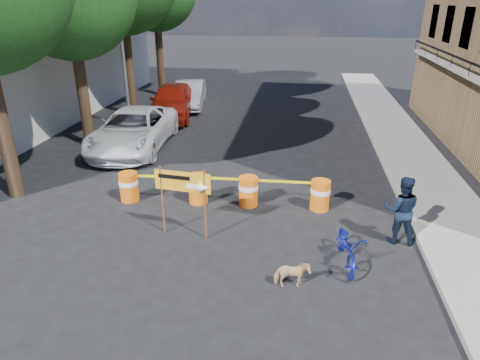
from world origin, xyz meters
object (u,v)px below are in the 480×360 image
(detour_sign, at_px, (190,188))
(sedan_red, at_px, (173,101))
(barrel_far_right, at_px, (320,194))
(pedestrian, at_px, (401,210))
(bicycle, at_px, (349,231))
(barrel_far_left, at_px, (129,186))
(barrel_mid_left, at_px, (198,188))
(suv_white, at_px, (133,130))
(dog, at_px, (292,275))
(sedan_silver, at_px, (190,94))
(barrel_mid_right, at_px, (248,191))

(detour_sign, xyz_separation_m, sedan_red, (-3.83, 11.44, -0.53))
(barrel_far_right, distance_m, detour_sign, 4.01)
(pedestrian, distance_m, bicycle, 1.83)
(barrel_far_left, xyz_separation_m, barrel_mid_left, (2.11, 0.15, 0.00))
(barrel_far_right, bearing_deg, sedan_red, 127.27)
(suv_white, bearing_deg, dog, -54.10)
(bicycle, relative_size, sedan_silver, 0.40)
(barrel_mid_right, height_order, suv_white, suv_white)
(barrel_far_left, bearing_deg, suv_white, 109.16)
(barrel_far_left, bearing_deg, sedan_red, 98.41)
(barrel_mid_right, distance_m, pedestrian, 4.30)
(sedan_silver, bearing_deg, barrel_far_right, -67.53)
(barrel_far_left, height_order, suv_white, suv_white)
(sedan_red, bearing_deg, barrel_mid_left, -76.09)
(dog, bearing_deg, sedan_red, 15.14)
(barrel_mid_right, bearing_deg, suv_white, 139.50)
(barrel_mid_left, distance_m, pedestrian, 5.74)
(suv_white, height_order, sedan_red, sedan_red)
(barrel_mid_left, bearing_deg, sedan_red, 110.49)
(suv_white, bearing_deg, pedestrian, -35.83)
(suv_white, xyz_separation_m, sedan_silver, (0.51, 7.22, -0.06))
(barrel_far_right, bearing_deg, sedan_silver, 120.38)
(dog, bearing_deg, barrel_far_left, 43.53)
(barrel_mid_right, height_order, pedestrian, pedestrian)
(detour_sign, bearing_deg, barrel_mid_left, 105.32)
(barrel_mid_left, xyz_separation_m, pedestrian, (5.53, -1.47, 0.42))
(barrel_mid_left, height_order, barrel_mid_right, same)
(suv_white, xyz_separation_m, sedan_red, (0.20, 4.94, 0.07))
(barrel_far_right, distance_m, dog, 3.88)
(dog, bearing_deg, barrel_mid_left, 26.99)
(detour_sign, bearing_deg, sedan_red, 115.45)
(barrel_mid_left, bearing_deg, barrel_far_left, -175.89)
(pedestrian, xyz_separation_m, suv_white, (-9.27, 5.99, -0.11))
(suv_white, bearing_deg, barrel_far_left, -73.77)
(pedestrian, bearing_deg, sedan_silver, -51.42)
(dog, bearing_deg, suv_white, 27.93)
(barrel_mid_left, height_order, sedan_red, sedan_red)
(dog, distance_m, suv_white, 10.63)
(sedan_red, xyz_separation_m, sedan_silver, (0.31, 2.28, -0.14))
(detour_sign, bearing_deg, sedan_silver, 111.35)
(detour_sign, distance_m, suv_white, 7.67)
(barrel_far_right, height_order, detour_sign, detour_sign)
(barrel_far_right, height_order, bicycle, bicycle)
(barrel_far_left, relative_size, sedan_silver, 0.20)
(dog, height_order, suv_white, suv_white)
(pedestrian, height_order, sedan_red, pedestrian)
(dog, bearing_deg, barrel_mid_right, 9.43)
(barrel_mid_right, bearing_deg, barrel_mid_left, -178.77)
(barrel_far_right, bearing_deg, suv_white, 148.77)
(barrel_far_left, distance_m, detour_sign, 3.15)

